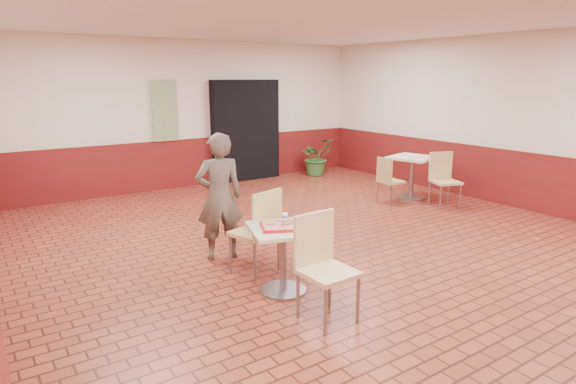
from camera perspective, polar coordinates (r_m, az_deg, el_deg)
room_shell at (r=6.02m, az=7.83°, el=6.17°), size 8.01×10.01×3.01m
wainscot_band at (r=6.22m, az=7.54°, el=-3.01°), size 8.00×10.00×1.00m
corridor_doorway at (r=10.73m, az=-5.02°, el=7.24°), size 1.60×0.22×2.20m
promo_poster at (r=9.99m, az=-14.42°, el=9.30°), size 0.50×0.03×1.20m
main_table at (r=5.11m, az=-0.57°, el=-6.74°), size 0.68×0.68×0.72m
chair_main_front at (r=4.57m, az=4.09°, el=-8.18°), size 0.49×0.49×1.01m
chair_main_back at (r=5.56m, az=-3.39°, el=-4.20°), size 0.58×0.58×1.01m
customer at (r=6.03m, az=-8.13°, el=-0.58°), size 0.66×0.52×1.60m
serving_tray at (r=5.03m, az=-0.57°, el=-4.07°), size 0.46×0.36×0.03m
ring_donut at (r=5.05m, az=-2.13°, el=-3.64°), size 0.13×0.13×0.03m
long_john_donut at (r=5.04m, az=-0.14°, el=-3.59°), size 0.17×0.09×0.05m
paper_cup at (r=5.16m, az=-0.36°, el=-2.96°), size 0.06×0.06×0.08m
second_table at (r=9.36m, az=14.48°, el=2.50°), size 0.76×0.76×0.80m
chair_second_left at (r=8.91m, az=11.81°, el=1.64°), size 0.41×0.41×0.84m
chair_second_front at (r=8.96m, az=17.94°, el=1.76°), size 0.57×0.57×0.96m
potted_plant at (r=11.29m, az=3.33°, el=4.18°), size 0.88×0.80×0.87m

